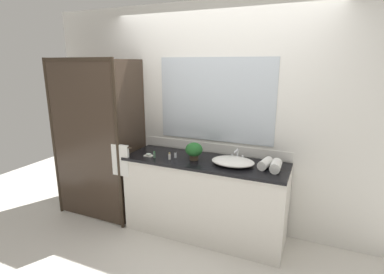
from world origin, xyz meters
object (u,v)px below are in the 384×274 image
sink_basin (233,162)px  amenity_bottle_conditioner (154,155)px  faucet (237,156)px  rolled_towel_near_edge (276,166)px  potted_plant (194,150)px  amenity_bottle_shampoo (170,156)px  soap_dish (149,155)px  rolled_towel_middle (265,163)px  amenity_bottle_lotion (175,155)px

sink_basin → amenity_bottle_conditioner: bearing=-171.7°
faucet → rolled_towel_near_edge: faucet is taller
potted_plant → rolled_towel_near_edge: bearing=0.5°
faucet → amenity_bottle_shampoo: size_ratio=2.20×
soap_dish → rolled_towel_middle: 1.30m
faucet → rolled_towel_middle: size_ratio=0.79×
rolled_towel_middle → amenity_bottle_conditioner: bearing=-172.1°
soap_dish → rolled_towel_near_edge: size_ratio=0.47×
sink_basin → rolled_towel_middle: (0.33, 0.04, 0.01)m
amenity_bottle_lotion → rolled_towel_near_edge: 1.09m
soap_dish → amenity_bottle_conditioner: 0.09m
amenity_bottle_lotion → rolled_towel_middle: 0.99m
sink_basin → rolled_towel_middle: rolled_towel_middle is taller
amenity_bottle_conditioner → rolled_towel_near_edge: 1.32m
faucet → sink_basin: bearing=-90.0°
faucet → potted_plant: (-0.44, -0.17, 0.07)m
faucet → amenity_bottle_shampoo: bearing=-158.6°
amenity_bottle_conditioner → amenity_bottle_lotion: (0.22, 0.10, 0.00)m
potted_plant → amenity_bottle_shampoo: bearing=-158.5°
amenity_bottle_conditioner → rolled_towel_middle: rolled_towel_middle is taller
potted_plant → soap_dish: size_ratio=1.94×
soap_dish → rolled_towel_middle: bearing=6.4°
sink_basin → rolled_towel_near_edge: bearing=-0.4°
soap_dish → amenity_bottle_lotion: 0.32m
potted_plant → amenity_bottle_conditioner: 0.46m
potted_plant → soap_dish: potted_plant is taller
faucet → amenity_bottle_conditioner: 0.92m
rolled_towel_middle → rolled_towel_near_edge: bearing=-21.3°
soap_dish → rolled_towel_near_edge: 1.40m
faucet → potted_plant: size_ratio=0.88×
sink_basin → potted_plant: size_ratio=2.35×
soap_dish → amenity_bottle_lotion: bearing=13.2°
soap_dish → amenity_bottle_conditioner: bearing=-15.1°
faucet → rolled_towel_middle: bearing=-20.4°
potted_plant → amenity_bottle_shampoo: potted_plant is taller
sink_basin → amenity_bottle_shampoo: amenity_bottle_shampoo is taller
rolled_towel_near_edge → rolled_towel_middle: rolled_towel_near_edge is taller
faucet → rolled_towel_near_edge: 0.47m
amenity_bottle_conditioner → potted_plant: bearing=15.2°
sink_basin → faucet: size_ratio=2.67×
soap_dish → rolled_towel_near_edge: bearing=4.1°
amenity_bottle_conditioner → amenity_bottle_shampoo: bearing=5.8°
rolled_towel_near_edge → rolled_towel_middle: 0.12m
potted_plant → faucet: bearing=21.2°
rolled_towel_middle → amenity_bottle_lotion: bearing=-175.8°
sink_basin → soap_dish: (-0.96, -0.10, -0.02)m
rolled_towel_near_edge → amenity_bottle_conditioner: bearing=-174.6°
amenity_bottle_conditioner → rolled_towel_middle: 1.21m
rolled_towel_near_edge → amenity_bottle_shampoo: bearing=-174.6°
amenity_bottle_shampoo → amenity_bottle_lotion: bearing=66.1°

